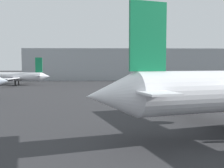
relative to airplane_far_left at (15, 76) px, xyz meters
name	(u,v)px	position (x,y,z in m)	size (l,w,h in m)	color
airplane_far_left	(15,76)	(0.00, 0.00, 0.00)	(23.89, 21.58, 9.00)	white
terminal_building	(135,65)	(43.73, 34.69, 3.88)	(96.40, 24.01, 13.46)	#999EA3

